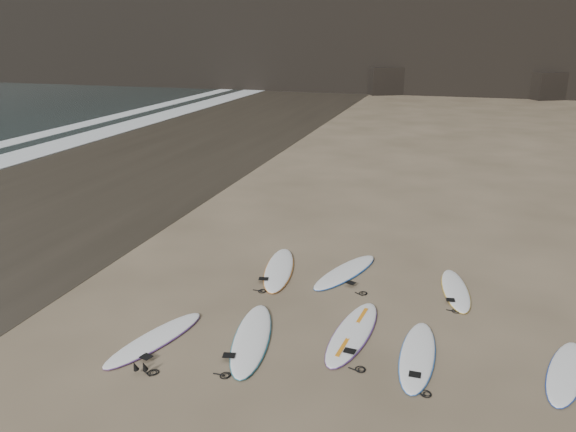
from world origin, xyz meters
name	(u,v)px	position (x,y,z in m)	size (l,w,h in m)	color
ground	(374,343)	(0.00, 0.00, 0.00)	(240.00, 240.00, 0.00)	#897559
wet_sand	(98,174)	(-13.00, 10.00, 0.00)	(12.00, 200.00, 0.01)	#383026
surfboard_0	(155,339)	(-4.04, -1.13, 0.04)	(0.59, 2.46, 0.09)	white
surfboard_1	(252,338)	(-2.27, -0.58, 0.05)	(0.66, 2.74, 0.10)	white
surfboard_2	(353,332)	(-0.45, 0.20, 0.05)	(0.65, 2.69, 0.10)	white
surfboard_3	(418,355)	(0.84, -0.25, 0.04)	(0.60, 2.49, 0.09)	white
surfboard_4	(566,372)	(3.34, -0.05, 0.04)	(0.55, 2.29, 0.08)	white
surfboard_5	(279,269)	(-2.77, 2.71, 0.05)	(0.65, 2.72, 0.10)	white
surfboard_6	(345,271)	(-1.15, 3.03, 0.05)	(0.62, 2.60, 0.09)	white
surfboard_7	(456,290)	(1.45, 2.77, 0.04)	(0.55, 2.28, 0.08)	white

